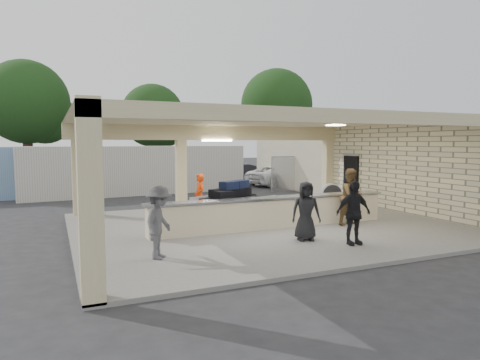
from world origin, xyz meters
name	(u,v)px	position (x,y,z in m)	size (l,w,h in m)	color
ground	(266,228)	(0.00, 0.00, 0.00)	(120.00, 120.00, 0.00)	#272629
pavilion	(263,185)	(0.21, 0.66, 1.35)	(12.01, 10.00, 3.55)	slate
baggage_counter	(273,212)	(0.00, -0.50, 0.59)	(8.20, 0.58, 0.98)	beige
luggage_cart	(232,201)	(-0.98, 0.52, 0.88)	(2.83, 2.26, 1.44)	silver
drum_fan	(331,194)	(4.23, 2.29, 0.64)	(0.96, 0.57, 1.01)	silver
baggage_handler	(200,196)	(-1.63, 1.96, 0.90)	(0.58, 0.32, 1.60)	#F5430C
passenger_a	(351,197)	(2.55, -1.14, 1.03)	(0.90, 0.40, 1.86)	brown
passenger_b	(353,213)	(0.87, -3.34, 0.95)	(0.99, 0.36, 1.69)	black
passenger_c	(159,222)	(-4.14, -2.64, 0.95)	(1.10, 0.39, 1.70)	#535358
passenger_d	(306,211)	(0.00, -2.40, 0.92)	(0.80, 0.33, 1.63)	black
car_white_a	(279,175)	(7.27, 12.22, 0.65)	(2.15, 4.53, 1.30)	white
car_white_b	(326,171)	(11.33, 12.73, 0.78)	(1.84, 4.94, 1.56)	white
car_dark	(250,173)	(6.49, 15.11, 0.64)	(1.35, 3.83, 1.28)	black
container_white	(138,170)	(-2.07, 11.38, 1.30)	(12.02, 2.40, 2.60)	silver
fence	(357,171)	(11.00, 9.00, 1.05)	(12.06, 0.06, 2.03)	gray
tree_left	(31,106)	(-7.68, 24.16, 5.59)	(6.60, 6.30, 9.00)	#382619
tree_mid	(156,118)	(2.32, 26.16, 4.96)	(6.00, 5.60, 8.00)	#382619
tree_right	(279,108)	(14.32, 25.16, 6.21)	(7.20, 7.00, 10.00)	#382619
adjacent_building	(328,162)	(9.50, 10.00, 1.60)	(6.00, 8.00, 3.20)	#C1B899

